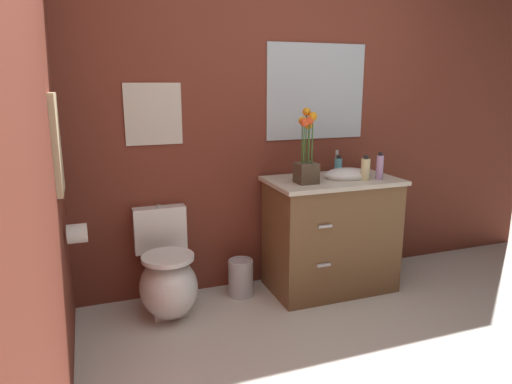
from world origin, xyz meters
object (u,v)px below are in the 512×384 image
Objects in this scene: toilet at (167,278)px; flower_vase at (307,156)px; wall_poster at (153,114)px; lotion_bottle at (380,167)px; soap_bottle at (366,169)px; hanging_towel at (57,144)px; toilet_paper_roll at (77,233)px; hand_wash_bottle at (338,166)px; vanity_cabinet at (331,233)px; wall_mirror at (316,92)px; trash_bin at (241,277)px.

flower_vase is at bearing -5.69° from toilet.
flower_vase is 1.25× the size of wall_poster.
lotion_bottle is 1.62m from wall_poster.
wall_poster is at bearing 163.62° from soap_bottle.
toilet is at bearing 28.14° from hanging_towel.
hanging_towel reaches higher than toilet_paper_roll.
wall_poster is at bearing 172.02° from hand_wash_bottle.
flower_vase is at bearing -164.34° from vanity_cabinet.
toilet_paper_roll is at bearing -138.57° from wall_poster.
hanging_towel is at bearing -175.25° from soap_bottle.
vanity_cabinet is at bearing -89.46° from wall_mirror.
wall_mirror is at bearing 124.32° from lotion_bottle.
toilet is 1.35× the size of flower_vase.
lotion_bottle reaches higher than hand_wash_bottle.
hand_wash_bottle is at bearing 127.50° from lotion_bottle.
toilet is at bearing -90.00° from wall_poster.
soap_bottle is at bearing -16.38° from wall_poster.
lotion_bottle is at bearing -52.50° from hand_wash_bottle.
flower_vase is 0.64× the size of wall_mirror.
toilet_paper_roll is at bearing -165.06° from wall_mirror.
lotion_bottle is 1.32× the size of hand_wash_bottle.
hanging_towel is at bearing -135.12° from wall_poster.
vanity_cabinet is at bearing 8.99° from hanging_towel.
hanging_towel reaches higher than trash_bin.
flower_vase is at bearing -124.11° from wall_mirror.
lotion_bottle is at bearing 0.84° from toilet_paper_roll.
wall_poster is at bearing 41.43° from toilet_paper_roll.
hand_wash_bottle reaches higher than toilet_paper_roll.
soap_bottle is 1.19m from trash_bin.
vanity_cabinet is 9.29× the size of toilet_paper_roll.
lotion_bottle is 0.72× the size of trash_bin.
flower_vase reaches higher than vanity_cabinet.
wall_mirror reaches higher than toilet.
vanity_cabinet reaches higher than soap_bottle.
hanging_towel reaches higher than soap_bottle.
hand_wash_bottle is 0.29× the size of hanging_towel.
soap_bottle is at bearing -32.10° from vanity_cabinet.
hanging_towel reaches higher than lotion_bottle.
flower_vase is 3.43× the size of hand_wash_bottle.
wall_mirror reaches higher than toilet_paper_roll.
soap_bottle is 0.34× the size of hanging_towel.
toilet is 0.67× the size of vanity_cabinet.
trash_bin is (-0.78, -0.01, -0.77)m from hand_wash_bottle.
vanity_cabinet is at bearing 5.57° from toilet_paper_roll.
flower_vase is 2.60× the size of lotion_bottle.
flower_vase is 0.56m from lotion_bottle.
flower_vase is 0.61m from wall_mirror.
hanging_towel is (-1.55, -0.21, 0.18)m from flower_vase.
hand_wash_bottle is 0.36× the size of wall_poster.
lotion_bottle is (0.10, -0.02, 0.01)m from soap_bottle.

